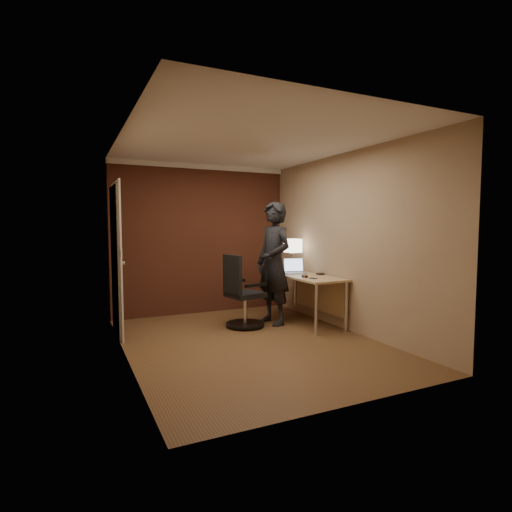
% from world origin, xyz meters
% --- Properties ---
extents(room, '(4.00, 4.00, 4.00)m').
position_xyz_m(room, '(-0.27, 1.54, 1.37)').
color(room, brown).
rests_on(room, ground).
extents(desk, '(0.60, 1.50, 0.73)m').
position_xyz_m(desk, '(1.25, 0.58, 0.60)').
color(desk, tan).
rests_on(desk, ground).
extents(desk_lamp, '(0.22, 0.22, 0.54)m').
position_xyz_m(desk_lamp, '(1.25, 1.06, 1.15)').
color(desk_lamp, silver).
rests_on(desk_lamp, desk).
extents(laptop, '(0.38, 0.33, 0.23)m').
position_xyz_m(laptop, '(1.19, 0.89, 0.79)').
color(laptop, silver).
rests_on(laptop, desk).
extents(mouse, '(0.08, 0.11, 0.03)m').
position_xyz_m(mouse, '(1.03, 0.34, 0.75)').
color(mouse, black).
rests_on(mouse, desk).
extents(phone, '(0.08, 0.12, 0.01)m').
position_xyz_m(phone, '(1.07, 0.18, 0.73)').
color(phone, black).
rests_on(phone, desk).
extents(wallet, '(0.09, 0.11, 0.02)m').
position_xyz_m(wallet, '(1.43, 0.52, 0.74)').
color(wallet, black).
rests_on(wallet, desk).
extents(office_chair, '(0.57, 0.63, 1.04)m').
position_xyz_m(office_chair, '(0.19, 0.72, 0.46)').
color(office_chair, black).
rests_on(office_chair, ground).
extents(person, '(0.56, 0.74, 1.83)m').
position_xyz_m(person, '(0.73, 0.73, 0.92)').
color(person, black).
rests_on(person, ground).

